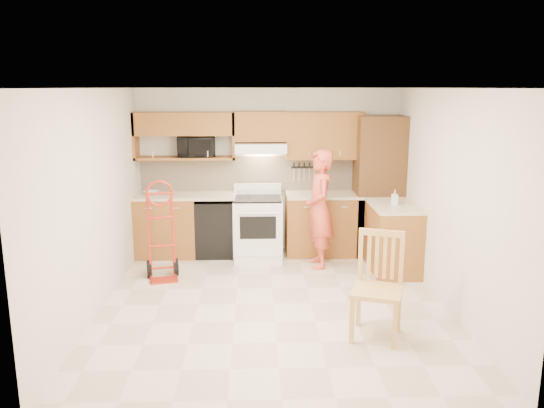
{
  "coord_description": "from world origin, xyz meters",
  "views": [
    {
      "loc": [
        -0.2,
        -5.95,
        2.51
      ],
      "look_at": [
        0.0,
        0.5,
        1.1
      ],
      "focal_mm": 35.41,
      "sensor_mm": 36.0,
      "label": 1
    }
  ],
  "objects_px": {
    "person": "(319,209)",
    "hand_truck": "(161,235)",
    "range": "(258,223)",
    "dining_chair": "(377,287)",
    "microwave": "(196,146)"
  },
  "relations": [
    {
      "from": "person",
      "to": "hand_truck",
      "type": "height_order",
      "value": "person"
    },
    {
      "from": "person",
      "to": "microwave",
      "type": "bearing_deg",
      "value": -117.58
    },
    {
      "from": "microwave",
      "to": "person",
      "type": "relative_size",
      "value": 0.33
    },
    {
      "from": "microwave",
      "to": "range",
      "type": "relative_size",
      "value": 0.52
    },
    {
      "from": "range",
      "to": "dining_chair",
      "type": "distance_m",
      "value": 2.93
    },
    {
      "from": "microwave",
      "to": "person",
      "type": "height_order",
      "value": "microwave"
    },
    {
      "from": "dining_chair",
      "to": "hand_truck",
      "type": "bearing_deg",
      "value": 163.62
    },
    {
      "from": "range",
      "to": "dining_chair",
      "type": "height_order",
      "value": "dining_chair"
    },
    {
      "from": "person",
      "to": "hand_truck",
      "type": "distance_m",
      "value": 2.2
    },
    {
      "from": "person",
      "to": "dining_chair",
      "type": "height_order",
      "value": "person"
    },
    {
      "from": "microwave",
      "to": "range",
      "type": "height_order",
      "value": "microwave"
    },
    {
      "from": "microwave",
      "to": "dining_chair",
      "type": "distance_m",
      "value": 3.81
    },
    {
      "from": "microwave",
      "to": "range",
      "type": "bearing_deg",
      "value": -24.96
    },
    {
      "from": "range",
      "to": "person",
      "type": "height_order",
      "value": "person"
    },
    {
      "from": "dining_chair",
      "to": "microwave",
      "type": "bearing_deg",
      "value": 144.83
    }
  ]
}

